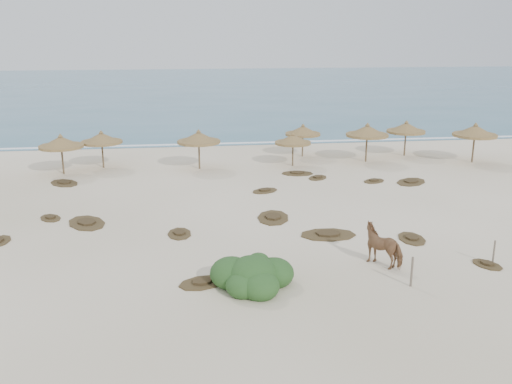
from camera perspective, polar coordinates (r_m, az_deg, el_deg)
ground at (r=26.31m, az=3.22°, el=-6.01°), size 160.00×160.00×0.00m
ocean at (r=99.56m, az=-4.74°, el=10.27°), size 200.00×100.00×0.01m
foam_line at (r=51.13m, az=-2.08°, el=4.89°), size 70.00×0.60×0.01m
palapa_0 at (r=41.96m, az=-18.93°, el=4.69°), size 3.72×3.72×2.89m
palapa_1 at (r=43.10m, az=-15.20°, el=5.18°), size 3.44×3.44×2.80m
palapa_2 at (r=41.47m, az=-5.75°, el=5.39°), size 3.78×3.78×2.93m
palapa_3 at (r=42.32m, az=3.72°, el=5.24°), size 3.25×3.25×2.54m
palapa_4 at (r=45.59m, az=4.71°, el=6.10°), size 3.29×3.29×2.65m
palapa_5 at (r=44.36m, az=11.07°, el=5.97°), size 3.97×3.97×3.03m
palapa_6 at (r=47.19m, az=14.78°, el=6.19°), size 4.05×4.05×2.89m
palapa_7 at (r=46.36m, az=21.06°, el=5.68°), size 3.99×3.99×3.08m
horse at (r=25.29m, az=12.70°, el=-5.22°), size 2.03×2.17×1.73m
fence_post_near at (r=23.51m, az=15.31°, el=-7.70°), size 0.11×0.11×1.25m
fence_post_far at (r=26.76m, az=22.68°, el=-5.61°), size 0.11×0.11×1.12m
bush at (r=22.66m, az=-0.33°, el=-8.38°), size 3.37×2.97×1.51m
scrub_1 at (r=31.25m, az=-16.58°, el=-2.96°), size 2.79×3.23×0.16m
scrub_2 at (r=28.68m, az=-7.66°, el=-4.13°), size 1.23×1.84×0.16m
scrub_3 at (r=30.81m, az=1.72°, el=-2.55°), size 2.14×2.88×0.16m
scrub_4 at (r=28.79m, az=15.31°, el=-4.49°), size 1.35×1.99×0.16m
scrub_5 at (r=39.34m, az=15.25°, el=1.00°), size 2.98×2.92×0.16m
scrub_6 at (r=39.75m, az=-18.63°, el=0.88°), size 2.67×2.84×0.16m
scrub_7 at (r=40.31m, az=4.15°, el=1.89°), size 2.41×1.73×0.16m
scrub_8 at (r=32.66m, az=-19.87°, el=-2.44°), size 1.63×1.82×0.16m
scrub_9 at (r=28.52m, az=7.21°, el=-4.22°), size 2.87×1.94×0.16m
scrub_10 at (r=38.99m, az=11.71°, el=1.10°), size 1.96×1.75×0.16m
scrub_11 at (r=23.26m, az=-5.39°, el=-8.99°), size 2.30×1.89×0.16m
scrub_12 at (r=26.77m, az=22.11°, el=-6.71°), size 1.42×1.67×0.16m
scrub_13 at (r=35.88m, az=0.89°, el=0.15°), size 2.12×1.91×0.16m
scrub_14 at (r=39.26m, az=6.19°, el=1.45°), size 1.91×1.99×0.16m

